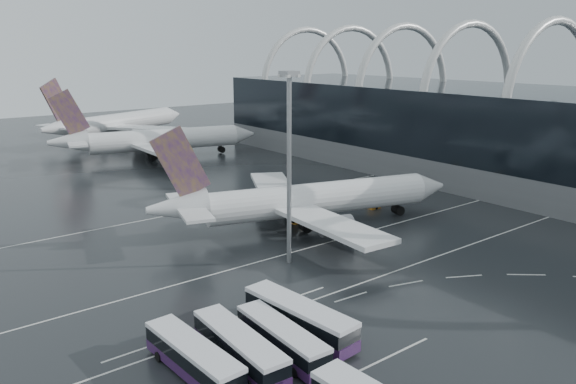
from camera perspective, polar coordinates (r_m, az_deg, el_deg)
ground at (r=77.30m, az=9.21°, el=-7.68°), size 420.00×420.00×0.00m
terminal at (r=134.50m, az=21.32°, el=5.80°), size 42.00×160.00×34.90m
lane_marking_near at (r=76.06m, az=10.32°, el=-8.11°), size 120.00×0.25×0.01m
lane_marking_mid at (r=85.29m, az=3.30°, el=-5.35°), size 120.00×0.25×0.01m
lane_marking_far at (r=106.90m, az=-6.61°, el=-1.30°), size 120.00×0.25×0.01m
bus_bay_line_north at (r=63.27m, az=-6.21°, el=-12.81°), size 28.00×0.25×0.01m
airliner_main at (r=92.04m, az=1.67°, el=-0.91°), size 52.06×45.05×17.91m
airliner_gate_b at (r=154.25m, az=-13.42°, el=5.10°), size 54.27×48.06×19.02m
airliner_gate_c at (r=189.34m, az=-17.04°, el=6.66°), size 55.48×50.62×20.50m
bus_row_near_a at (r=53.57m, az=-9.60°, el=-16.25°), size 3.51×12.98×3.17m
bus_row_near_b at (r=54.56m, az=-4.97°, el=-15.43°), size 3.61×13.22×3.22m
bus_row_near_c at (r=55.99m, az=-0.63°, el=-14.65°), size 3.36×12.43×3.03m
bus_row_near_d at (r=59.35m, az=1.15°, el=-12.61°), size 4.36×14.23×3.45m
floodlight_mast at (r=74.05m, az=0.12°, el=4.73°), size 2.00×2.00×26.03m
gse_cart_belly_a at (r=104.82m, az=8.75°, el=-1.35°), size 2.22×1.31×1.21m
gse_cart_belly_b at (r=113.24m, az=7.38°, el=-0.13°), size 2.08×1.23×1.13m
gse_cart_belly_c at (r=95.43m, az=0.99°, el=-2.73°), size 2.44×1.44×1.33m
gse_cart_belly_d at (r=109.34m, az=9.74°, el=-0.71°), size 2.35×1.39×1.28m
gse_cart_belly_e at (r=112.67m, az=3.62°, el=-0.09°), size 2.16×1.28×1.18m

